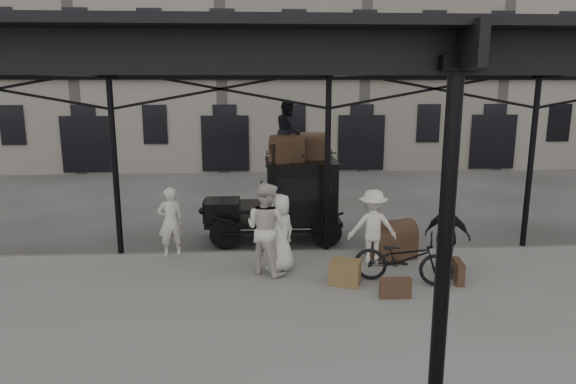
% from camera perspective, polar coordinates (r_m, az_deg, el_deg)
% --- Properties ---
extents(ground, '(120.00, 120.00, 0.00)m').
position_cam_1_polar(ground, '(11.00, 5.61, -10.39)').
color(ground, '#383533').
rests_on(ground, ground).
extents(platform, '(28.00, 8.00, 0.15)m').
position_cam_1_polar(platform, '(9.18, 7.57, -14.70)').
color(platform, slate).
rests_on(platform, ground).
extents(canopy, '(22.50, 9.00, 4.74)m').
position_cam_1_polar(canopy, '(8.49, 8.09, 14.67)').
color(canopy, black).
rests_on(canopy, ground).
extents(building_frontage, '(64.00, 8.00, 14.00)m').
position_cam_1_polar(building_frontage, '(28.23, 0.09, 17.79)').
color(building_frontage, slate).
rests_on(building_frontage, ground).
extents(taxi, '(3.65, 1.55, 2.18)m').
position_cam_1_polar(taxi, '(13.73, 0.13, -0.51)').
color(taxi, black).
rests_on(taxi, ground).
extents(porter_left, '(0.71, 0.60, 1.66)m').
position_cam_1_polar(porter_left, '(12.45, -12.93, -3.21)').
color(porter_left, beige).
rests_on(porter_left, platform).
extents(porter_midleft, '(1.23, 1.18, 1.99)m').
position_cam_1_polar(porter_midleft, '(10.97, -2.44, -4.08)').
color(porter_midleft, beige).
rests_on(porter_midleft, platform).
extents(porter_centre, '(1.00, 0.97, 1.73)m').
position_cam_1_polar(porter_centre, '(11.12, -0.98, -4.55)').
color(porter_centre, silver).
rests_on(porter_centre, platform).
extents(porter_official, '(1.03, 0.85, 1.64)m').
position_cam_1_polar(porter_official, '(11.56, 17.28, -4.68)').
color(porter_official, black).
rests_on(porter_official, platform).
extents(porter_right, '(1.13, 0.67, 1.71)m').
position_cam_1_polar(porter_right, '(11.73, 9.38, -3.85)').
color(porter_right, silver).
rests_on(porter_right, platform).
extents(bicycle, '(2.12, 1.29, 1.05)m').
position_cam_1_polar(bicycle, '(10.83, 12.68, -7.20)').
color(bicycle, black).
rests_on(bicycle, platform).
extents(porter_roof, '(0.68, 0.83, 1.59)m').
position_cam_1_polar(porter_roof, '(13.35, 0.03, 6.84)').
color(porter_roof, black).
rests_on(porter_roof, taxi).
extents(steamer_trunk_roof_near, '(0.93, 0.75, 0.59)m').
position_cam_1_polar(steamer_trunk_roof_near, '(13.26, -0.15, 4.63)').
color(steamer_trunk_roof_near, '#452B20').
rests_on(steamer_trunk_roof_near, taxi).
extents(steamer_trunk_roof_far, '(0.83, 0.52, 0.60)m').
position_cam_1_polar(steamer_trunk_roof_far, '(13.76, 2.88, 4.91)').
color(steamer_trunk_roof_far, '#452B20').
rests_on(steamer_trunk_roof_far, taxi).
extents(steamer_trunk_platform, '(1.17, 0.91, 0.76)m').
position_cam_1_polar(steamer_trunk_platform, '(12.31, 11.49, -5.51)').
color(steamer_trunk_platform, '#452B20').
rests_on(steamer_trunk_platform, platform).
extents(wicker_hamper, '(0.72, 0.62, 0.50)m').
position_cam_1_polar(wicker_hamper, '(10.66, 6.37, -8.86)').
color(wicker_hamper, brown).
rests_on(wicker_hamper, platform).
extents(suitcase_upright, '(0.24, 0.62, 0.45)m').
position_cam_1_polar(suitcase_upright, '(11.27, 18.37, -8.38)').
color(suitcase_upright, '#452B20').
rests_on(suitcase_upright, platform).
extents(suitcase_flat, '(0.60, 0.15, 0.40)m').
position_cam_1_polar(suitcase_flat, '(10.18, 11.84, -10.40)').
color(suitcase_flat, '#452B20').
rests_on(suitcase_flat, platform).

